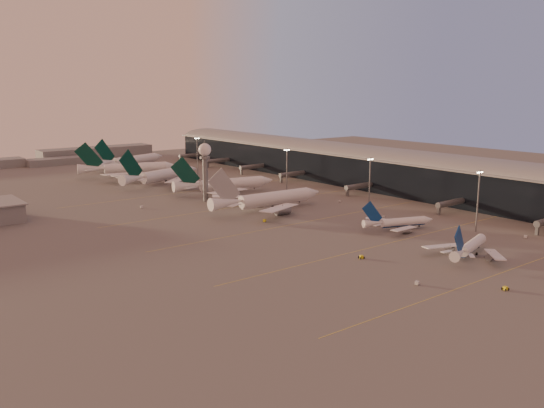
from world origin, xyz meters
TOP-DOWN VIEW (x-y plane):
  - ground at (0.00, 0.00)m, footprint 700.00×700.00m
  - taxiway_markings at (30.00, 56.00)m, footprint 180.00×185.25m
  - terminal at (107.88, 110.09)m, footprint 57.00×362.00m
  - radar_tower at (5.00, 120.00)m, footprint 6.40×6.40m
  - mast_a at (58.00, 0.00)m, footprint 3.60×0.56m
  - mast_b at (55.00, 55.00)m, footprint 3.60×0.56m
  - mast_c at (50.00, 110.00)m, footprint 3.60×0.56m
  - mast_d at (48.00, 200.00)m, footprint 3.60×0.56m
  - distant_horizon at (2.62, 325.14)m, footprint 165.00×37.50m
  - narrowbody_near at (25.85, -18.39)m, footprint 34.34×27.00m
  - narrowbody_mid at (35.83, 21.26)m, footprint 31.36×24.58m
  - widebody_white at (17.74, 84.52)m, footprint 63.14×50.51m
  - greentail_a at (25.20, 132.57)m, footprint 58.96×47.21m
  - greentail_b at (12.35, 181.77)m, footprint 61.53×48.83m
  - greentail_c at (9.17, 220.75)m, footprint 62.06×49.36m
  - greentail_d at (28.16, 258.48)m, footprint 60.46×48.05m
  - gsv_truck_a at (-11.72, -25.68)m, footprint 6.21×3.38m
  - gsv_tug_near at (4.10, -44.24)m, footprint 2.66×3.87m
  - gsv_catering_a at (64.16, -17.67)m, footprint 5.75×3.70m
  - gsv_tug_mid at (-5.62, 2.65)m, footprint 4.21×3.24m
  - gsv_truck_b at (47.53, 39.06)m, footprint 5.37×2.88m
  - gsv_truck_c at (1.67, 66.16)m, footprint 6.03×4.23m
  - gsv_catering_b at (57.43, 76.96)m, footprint 4.76×3.02m
  - gsv_tug_far at (18.05, 91.64)m, footprint 3.55×4.31m
  - gsv_truck_d at (-27.90, 125.63)m, footprint 2.47×5.60m
  - gsv_tug_hangar at (54.17, 158.68)m, footprint 3.74×2.89m

SIDE VIEW (x-z plane):
  - ground at x=0.00m, z-range 0.00..0.00m
  - taxiway_markings at x=30.00m, z-range 0.00..0.02m
  - gsv_tug_hangar at x=54.17m, z-range 0.01..0.95m
  - gsv_tug_near at x=4.10m, z-range 0.02..1.04m
  - gsv_tug_mid at x=-5.62m, z-range 0.02..1.08m
  - gsv_tug_far at x=18.05m, z-range 0.02..1.08m
  - gsv_truck_b at x=47.53m, z-range 0.02..2.08m
  - gsv_truck_d at x=-27.90m, z-range 0.02..2.22m
  - gsv_truck_c at x=1.67m, z-range 0.02..2.32m
  - gsv_truck_a at x=-11.72m, z-range 0.02..2.40m
  - gsv_catering_b at x=57.43m, z-range 0.00..3.61m
  - gsv_catering_a at x=64.16m, z-range 0.00..4.35m
  - narrowbody_mid at x=35.83m, z-range -3.80..8.98m
  - narrowbody_near at x=25.85m, z-range -4.10..9.69m
  - greentail_a at x=25.20m, z-range -6.98..14.60m
  - widebody_white at x=17.74m, z-range -7.25..14.95m
  - distant_horizon at x=2.62m, z-range -0.61..8.39m
  - greentail_d at x=28.16m, z-range -7.36..15.41m
  - greentail_c at x=9.17m, z-range -7.53..15.75m
  - greentail_b at x=12.35m, z-range -7.54..15.78m
  - terminal at x=107.88m, z-range -1.00..22.04m
  - mast_a at x=58.00m, z-range 1.24..26.24m
  - mast_b at x=55.00m, z-range 1.24..26.24m
  - mast_c at x=50.00m, z-range 1.24..26.24m
  - mast_d at x=48.00m, z-range 1.24..26.24m
  - radar_tower at x=5.00m, z-range 5.40..36.50m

